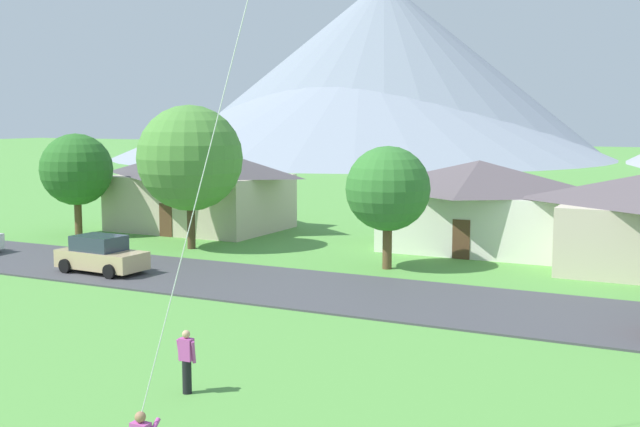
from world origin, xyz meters
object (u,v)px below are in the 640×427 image
tree_near_left (388,189)px  tree_center (76,170)px  parked_car_tan_west_end (101,255)px  house_leftmost (201,186)px  tree_left_of_center (190,158)px  watcher_person (187,360)px  house_right_center (478,204)px

tree_near_left → tree_center: (-20.70, 1.67, 0.19)m
parked_car_tan_west_end → house_leftmost: bearing=107.2°
tree_left_of_center → tree_center: (-9.04, 1.03, -0.94)m
house_leftmost → tree_center: (-5.11, -5.53, 1.20)m
watcher_person → tree_left_of_center: bearing=125.4°
house_right_center → watcher_person: house_right_center is taller
tree_center → watcher_person: size_ratio=3.67×
tree_center → house_leftmost: bearing=47.3°
tree_left_of_center → watcher_person: tree_left_of_center is taller
house_right_center → tree_near_left: size_ratio=1.77×
tree_left_of_center → tree_center: 9.15m
tree_near_left → parked_car_tan_west_end: size_ratio=1.35×
watcher_person → house_leftmost: bearing=124.3°
house_leftmost → tree_left_of_center: size_ratio=1.38×
house_right_center → tree_near_left: 7.67m
house_right_center → tree_center: bearing=-166.5°
house_leftmost → tree_near_left: tree_near_left is taller
house_right_center → tree_left_of_center: 15.66m
tree_center → parked_car_tan_west_end: 13.20m
tree_left_of_center → tree_near_left: bearing=-3.1°
tree_near_left → parked_car_tan_west_end: bearing=-148.2°
house_leftmost → tree_center: bearing=-132.7°
tree_left_of_center → parked_car_tan_west_end: bearing=-86.5°
tree_left_of_center → parked_car_tan_west_end: 8.62m
house_right_center → tree_left_of_center: bearing=-155.0°
tree_left_of_center → house_right_center: bearing=25.0°
house_leftmost → parked_car_tan_west_end: house_leftmost is taller
tree_near_left → watcher_person: bearing=-84.7°
parked_car_tan_west_end → house_right_center: bearing=46.2°
house_leftmost → tree_left_of_center: tree_left_of_center is taller
parked_car_tan_west_end → watcher_person: (12.86, -11.16, 0.01)m
house_leftmost → house_right_center: 17.95m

